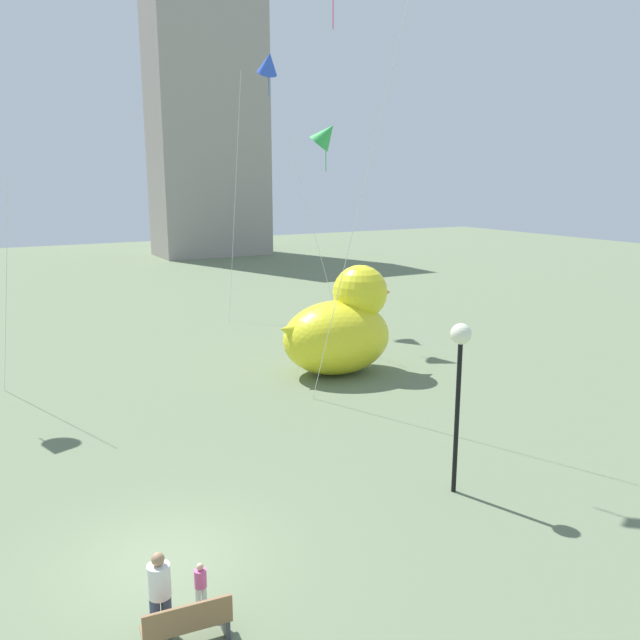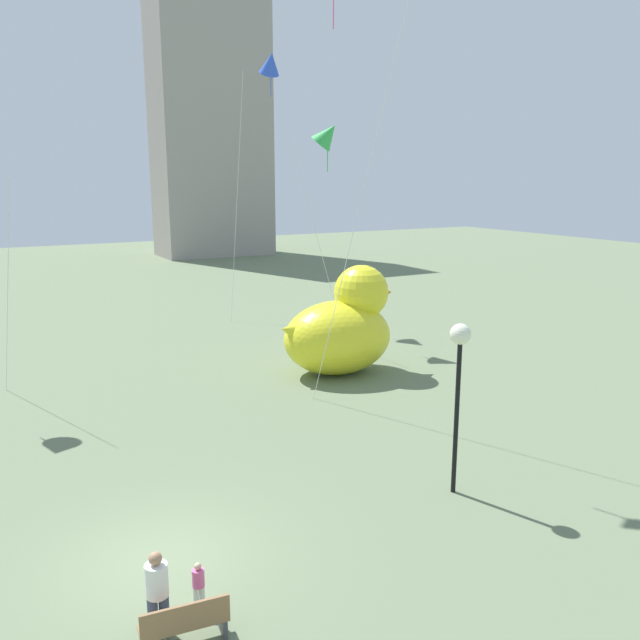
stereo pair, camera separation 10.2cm
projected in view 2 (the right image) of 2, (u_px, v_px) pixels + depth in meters
The scene contains 8 objects.
ground_plane at pixel (160, 559), 13.61m from camera, with size 140.00×140.00×0.00m, color #667555.
park_bench at pixel (185, 623), 10.95m from camera, with size 1.55×0.61×0.90m.
person_adult at pixel (157, 590), 11.14m from camera, with size 0.40×0.40×1.62m.
person_child at pixel (199, 583), 11.94m from camera, with size 0.23×0.23×0.94m.
giant_inflatable_duck at pixel (342, 328), 26.28m from camera, with size 5.31×3.40×4.40m.
lamppost at pixel (459, 359), 15.76m from camera, with size 0.52×0.52×4.41m.
kite_green at pixel (328, 135), 30.48m from camera, with size 2.96×2.94×10.62m.
kite_blue at pixel (270, 64), 34.67m from camera, with size 3.46×3.65×14.62m.
Camera 2 is at (-2.93, -12.32, 7.85)m, focal length 36.25 mm.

